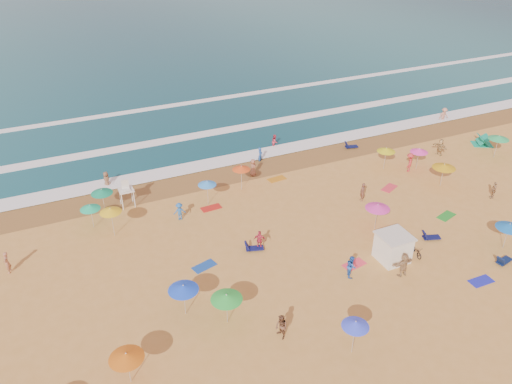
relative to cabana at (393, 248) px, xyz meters
name	(u,v)px	position (x,y,z in m)	size (l,w,h in m)	color
ground	(317,238)	(-3.56, 4.43, -1.00)	(220.00, 220.00, 0.00)	gold
ocean	(114,23)	(-3.56, 88.43, -1.00)	(220.00, 140.00, 0.18)	#0C4756
wet_sand	(252,169)	(-3.56, 16.93, -0.99)	(220.00, 220.00, 0.00)	olive
surf_foam	(219,134)	(-3.56, 25.75, -0.90)	(200.00, 18.70, 0.05)	white
cabana	(393,248)	(0.00, 0.00, 0.00)	(2.00, 2.00, 2.00)	white
cabana_roof	(395,236)	(0.00, 0.00, 1.06)	(2.20, 2.20, 0.12)	silver
bicycle	(416,250)	(1.90, -0.30, -0.60)	(0.53, 1.51, 0.80)	black
lifeguard_stand	(127,195)	(-15.81, 15.16, 0.05)	(1.20, 1.20, 2.10)	white
beach_umbrellas	(301,213)	(-4.63, 5.34, 1.07)	(45.75, 22.54, 0.79)	green
loungers	(395,237)	(1.76, 1.89, -0.83)	(56.48, 28.93, 0.34)	#101350
towels	(321,254)	(-4.32, 2.57, -0.98)	(46.95, 25.28, 0.03)	red
beachgoers	(344,185)	(2.09, 9.49, -0.21)	(47.83, 24.92, 2.11)	tan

